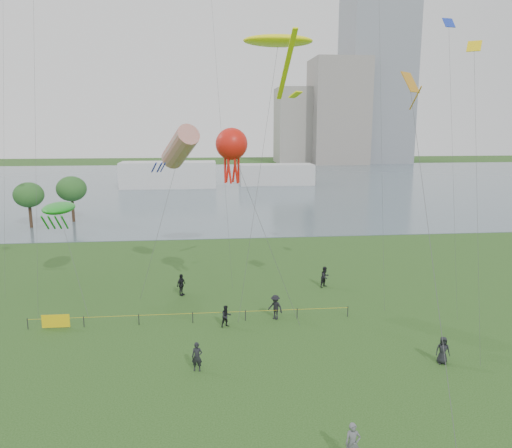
{
  "coord_description": "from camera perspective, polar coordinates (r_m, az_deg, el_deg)",
  "views": [
    {
      "loc": [
        -3.41,
        -23.48,
        14.8
      ],
      "look_at": [
        0.0,
        10.0,
        8.0
      ],
      "focal_mm": 35.0,
      "sensor_mm": 36.0,
      "label": 1
    }
  ],
  "objects": [
    {
      "name": "kite_octopus",
      "position": [
        37.4,
        -2.8,
        9.03
      ],
      "size": [
        6.02,
        4.14,
        14.5
      ],
      "rotation": [
        0.0,
        0.0,
        -0.06
      ],
      "color": "#3F3F42"
    },
    {
      "name": "spectator_d",
      "position": [
        34.22,
        20.57,
        -13.35
      ],
      "size": [
        0.96,
        0.73,
        1.76
      ],
      "primitive_type": "imported",
      "rotation": [
        0.0,
        0.0,
        -0.22
      ],
      "color": "black",
      "rests_on": "ground_plane"
    },
    {
      "name": "ground_plane",
      "position": [
        27.96,
        2.22,
        -20.54
      ],
      "size": [
        400.0,
        400.0,
        0.0
      ],
      "primitive_type": "plane",
      "color": "#1C3E13"
    },
    {
      "name": "small_kites",
      "position": [
        43.24,
        -4.73,
        24.03
      ],
      "size": [
        36.74,
        17.63,
        8.59
      ],
      "color": "#198C2D"
    },
    {
      "name": "kite_delta",
      "position": [
        32.57,
        17.47,
        13.62
      ],
      "size": [
        2.97,
        13.87,
        17.93
      ],
      "rotation": [
        0.0,
        0.0,
        -0.21
      ],
      "color": "#3F3F42"
    },
    {
      "name": "spectator_b",
      "position": [
        38.8,
        2.23,
        -9.47
      ],
      "size": [
        1.41,
        1.37,
        1.93
      ],
      "primitive_type": "imported",
      "rotation": [
        0.0,
        0.0,
        -0.73
      ],
      "color": "black",
      "rests_on": "ground_plane"
    },
    {
      "name": "spectator_a",
      "position": [
        37.51,
        -3.42,
        -10.48
      ],
      "size": [
        0.97,
        0.87,
        1.64
      ],
      "primitive_type": "imported",
      "rotation": [
        0.0,
        0.0,
        0.37
      ],
      "color": "black",
      "rests_on": "ground_plane"
    },
    {
      "name": "building_mid",
      "position": [
        191.99,
        9.33,
        12.52
      ],
      "size": [
        20.0,
        20.0,
        38.0
      ],
      "primitive_type": "cube",
      "color": "gray",
      "rests_on": "ground_plane"
    },
    {
      "name": "pavilion_right",
      "position": [
        123.33,
        2.34,
        5.69
      ],
      "size": [
        18.0,
        7.0,
        5.0
      ],
      "primitive_type": "cube",
      "color": "silver",
      "rests_on": "ground_plane"
    },
    {
      "name": "pavilion_left",
      "position": [
        119.37,
        -9.96,
        5.57
      ],
      "size": [
        22.0,
        8.0,
        6.0
      ],
      "primitive_type": "cube",
      "color": "silver",
      "rests_on": "ground_plane"
    },
    {
      "name": "lake",
      "position": [
        124.41,
        -4.21,
        4.56
      ],
      "size": [
        400.0,
        120.0,
        0.08
      ],
      "primitive_type": "cube",
      "color": "slate",
      "rests_on": "ground_plane"
    },
    {
      "name": "kite_flyer",
      "position": [
        24.39,
        10.99,
        -23.4
      ],
      "size": [
        0.73,
        0.51,
        1.9
      ],
      "primitive_type": "imported",
      "rotation": [
        0.0,
        0.0,
        -0.08
      ],
      "color": "#5A5C62",
      "rests_on": "ground_plane"
    },
    {
      "name": "spectator_f",
      "position": [
        31.48,
        -6.76,
        -14.84
      ],
      "size": [
        0.73,
        0.55,
        1.82
      ],
      "primitive_type": "imported",
      "rotation": [
        0.0,
        0.0,
        -0.19
      ],
      "color": "black",
      "rests_on": "ground_plane"
    },
    {
      "name": "building_low",
      "position": [
        194.73,
        4.76,
        11.14
      ],
      "size": [
        16.0,
        18.0,
        28.0
      ],
      "primitive_type": "cube",
      "color": "gray",
      "rests_on": "ground_plane"
    },
    {
      "name": "spectator_c",
      "position": [
        44.34,
        -8.55,
        -6.89
      ],
      "size": [
        1.02,
        1.21,
        1.94
      ],
      "primitive_type": "imported",
      "rotation": [
        0.0,
        0.0,
        0.99
      ],
      "color": "black",
      "rests_on": "ground_plane"
    },
    {
      "name": "fence",
      "position": [
        39.2,
        -16.37,
        -10.37
      ],
      "size": [
        24.07,
        0.07,
        1.05
      ],
      "color": "black",
      "rests_on": "ground_plane"
    },
    {
      "name": "kite_stingray",
      "position": [
        41.31,
        2.56,
        20.12
      ],
      "size": [
        6.37,
        10.2,
        21.55
      ],
      "rotation": [
        0.0,
        0.0,
        0.24
      ],
      "color": "#3F3F42"
    },
    {
      "name": "spectator_g",
      "position": [
        46.48,
        7.89,
        -6.0
      ],
      "size": [
        1.19,
        1.14,
        1.93
      ],
      "primitive_type": "imported",
      "rotation": [
        0.0,
        0.0,
        0.61
      ],
      "color": "black",
      "rests_on": "ground_plane"
    },
    {
      "name": "kite_creature",
      "position": [
        47.82,
        -21.61,
        1.68
      ],
      "size": [
        5.27,
        10.54,
        7.87
      ],
      "rotation": [
        0.0,
        0.0,
        -0.18
      ],
      "color": "#3F3F42"
    },
    {
      "name": "kite_windsock",
      "position": [
        43.24,
        -8.68,
        8.67
      ],
      "size": [
        5.61,
        5.23,
        14.8
      ],
      "rotation": [
        0.0,
        0.0,
        -0.37
      ],
      "color": "#3F3F42"
    }
  ]
}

